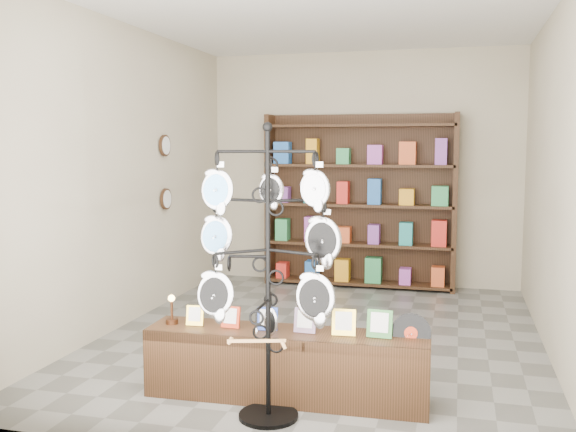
{
  "coord_description": "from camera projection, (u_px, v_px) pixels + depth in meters",
  "views": [
    {
      "loc": [
        1.22,
        -5.8,
        1.78
      ],
      "look_at": [
        -0.06,
        -1.0,
        1.25
      ],
      "focal_mm": 40.0,
      "sensor_mm": 36.0,
      "label": 1
    }
  ],
  "objects": [
    {
      "name": "front_shelf",
      "position": [
        286.0,
        365.0,
        4.54
      ],
      "size": [
        2.01,
        0.47,
        0.71
      ],
      "rotation": [
        0.0,
        0.0,
        0.03
      ],
      "color": "black",
      "rests_on": "ground"
    },
    {
      "name": "wall_clocks",
      "position": [
        165.0,
        172.0,
        7.19
      ],
      "size": [
        0.03,
        0.24,
        0.84
      ],
      "color": "black",
      "rests_on": "ground"
    },
    {
      "name": "ground",
      "position": [
        322.0,
        336.0,
        6.08
      ],
      "size": [
        5.0,
        5.0,
        0.0
      ],
      "primitive_type": "plane",
      "color": "slate",
      "rests_on": "ground"
    },
    {
      "name": "back_shelving",
      "position": [
        359.0,
        206.0,
        8.17
      ],
      "size": [
        2.42,
        0.36,
        2.2
      ],
      "color": "black",
      "rests_on": "ground"
    },
    {
      "name": "display_tree",
      "position": [
        268.0,
        250.0,
        4.12
      ],
      "size": [
        1.0,
        0.96,
        1.94
      ],
      "rotation": [
        0.0,
        0.0,
        0.2
      ],
      "color": "black",
      "rests_on": "ground"
    },
    {
      "name": "room_envelope",
      "position": [
        323.0,
        140.0,
        5.88
      ],
      "size": [
        5.0,
        5.0,
        5.0
      ],
      "color": "beige",
      "rests_on": "ground"
    }
  ]
}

